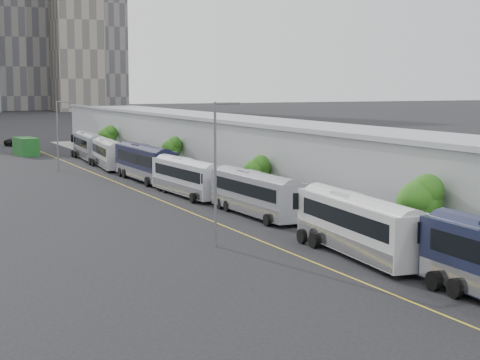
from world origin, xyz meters
TOP-DOWN VIEW (x-y plane):
  - sidewalk at (9.00, 55.00)m, footprint 10.00×170.00m
  - lane_line at (-1.50, 55.00)m, footprint 0.12×160.00m
  - depot at (12.99, 55.00)m, footprint 12.45×160.40m
  - bus_2 at (2.00, 32.55)m, footprint 3.92×13.60m
  - bus_3 at (2.76, 49.21)m, footprint 2.87×12.64m
  - bus_4 at (1.81, 62.69)m, footprint 3.13×12.58m
  - bus_5 at (1.84, 76.23)m, footprint 3.08×13.93m
  - bus_6 at (1.71, 91.14)m, footprint 3.82×12.87m
  - bus_7 at (2.32, 103.78)m, footprint 3.71×13.41m
  - tree_1 at (5.32, 30.82)m, footprint 2.97×2.97m
  - tree_2 at (5.59, 55.17)m, footprint 2.41×2.41m
  - tree_3 at (5.70, 78.11)m, footprint 2.20×2.20m
  - tree_4 at (5.31, 104.71)m, footprint 2.62×2.62m
  - street_lamp_near at (-4.92, 39.29)m, footprint 2.04×0.22m
  - street_lamp_far at (-4.76, 90.53)m, footprint 2.04×0.22m
  - shipping_container at (-4.85, 114.32)m, footprint 3.24×5.76m
  - suv at (-3.23, 132.84)m, footprint 4.24×5.86m

SIDE VIEW (x-z plane):
  - lane_line at x=-1.50m, z-range 0.00..0.02m
  - sidewalk at x=9.00m, z-range 0.00..0.12m
  - suv at x=-3.23m, z-range 0.00..1.48m
  - shipping_container at x=-4.85m, z-range 0.00..2.75m
  - bus_4 at x=1.81m, z-range -0.29..3.36m
  - bus_3 at x=2.76m, z-range -0.29..3.39m
  - bus_6 at x=1.71m, z-range -0.29..3.42m
  - bus_7 at x=2.32m, z-range -0.30..3.57m
  - bus_2 at x=2.00m, z-range -0.31..3.62m
  - bus_5 at x=1.84m, z-range -0.32..3.75m
  - tree_2 at x=5.59m, z-range 0.98..5.37m
  - tree_4 at x=5.31m, z-range 1.08..5.88m
  - tree_3 at x=5.70m, z-range 1.19..5.81m
  - depot at x=12.99m, z-range -0.09..7.11m
  - tree_1 at x=5.32m, z-range 1.19..6.55m
  - street_lamp_far at x=-4.76m, z-range 0.69..9.46m
  - street_lamp_near at x=-4.92m, z-range 0.70..10.45m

